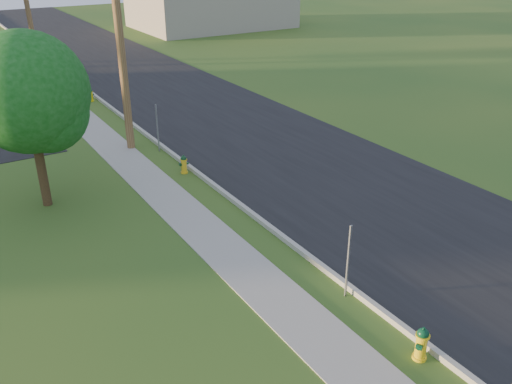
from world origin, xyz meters
TOP-DOWN VIEW (x-y plane):
  - road at (4.50, 10.00)m, footprint 8.00×120.00m
  - curb at (0.50, 10.00)m, footprint 0.15×120.00m
  - sidewalk at (-1.25, 10.00)m, footprint 1.50×120.00m
  - utility_pole_mid at (-0.60, 17.00)m, footprint 1.40×0.32m
  - sign_post_near at (0.25, 4.20)m, footprint 0.05×0.04m
  - sign_post_mid at (0.25, 16.00)m, footprint 0.05×0.04m
  - sign_post_far at (0.25, 28.20)m, footprint 0.05×0.04m
  - distant_building at (18.00, 45.00)m, footprint 14.00×10.00m
  - tree_verge at (-4.75, 13.30)m, footprint 3.75×3.75m
  - hydrant_near at (0.13, 1.67)m, footprint 0.42×0.38m
  - hydrant_mid at (0.16, 13.36)m, footprint 0.38×0.34m
  - hydrant_far at (0.09, 24.96)m, footprint 0.36×0.32m

SIDE VIEW (x-z plane):
  - road at x=4.50m, z-range 0.00..0.02m
  - sidewalk at x=-1.25m, z-range 0.00..0.03m
  - curb at x=0.50m, z-range 0.00..0.15m
  - hydrant_far at x=0.09m, z-range -0.01..0.69m
  - hydrant_mid at x=0.16m, z-range -0.01..0.72m
  - hydrant_near at x=0.13m, z-range -0.01..0.81m
  - sign_post_near at x=0.25m, z-range 0.00..2.00m
  - sign_post_mid at x=0.25m, z-range 0.00..2.00m
  - sign_post_far at x=0.25m, z-range 0.00..2.00m
  - distant_building at x=18.00m, z-range 0.00..4.00m
  - tree_verge at x=-4.75m, z-range 0.82..6.50m
  - utility_pole_mid at x=-0.60m, z-range 0.05..9.85m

